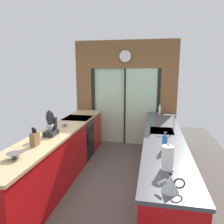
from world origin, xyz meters
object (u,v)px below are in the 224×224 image
Objects in this scene: stand_mixer at (51,126)px; soap_bottle_near at (165,142)px; soap_bottle_far at (160,109)px; mixing_bowl_near at (15,156)px; oven_range at (78,138)px; mixing_bowl_far at (65,125)px; paper_towel_roll at (168,158)px; kettle at (171,183)px; knife_block at (35,139)px.

stand_mixer is 1.81m from soap_bottle_near.
soap_bottle_far is at bearing 50.35° from stand_mixer.
oven_range is at bearing 90.46° from mixing_bowl_near.
oven_range is 2.33m from mixing_bowl_near.
oven_range is at bearing 137.62° from soap_bottle_near.
stand_mixer is at bearing 169.75° from soap_bottle_near.
paper_towel_roll is (1.78, -1.47, 0.09)m from mixing_bowl_far.
mixing_bowl_near is 1.22× the size of mixing_bowl_far.
kettle is (1.78, -1.91, 0.04)m from mixing_bowl_far.
stand_mixer is at bearing 153.22° from paper_towel_roll.
kettle is 0.82× the size of paper_towel_roll.
soap_bottle_near is at bearing 19.60° from mixing_bowl_near.
mixing_bowl_far reaches higher than oven_range.
mixing_bowl_near is 0.96m from stand_mixer.
soap_bottle_near is (1.78, -0.32, -0.06)m from stand_mixer.
stand_mixer reaches higher than knife_block.
paper_towel_roll is at bearing 90.23° from kettle.
oven_range is 3.45× the size of knife_block.
paper_towel_roll reaches higher than soap_bottle_near.
knife_block reaches higher than oven_range.
mixing_bowl_near is at bearing -90.00° from mixing_bowl_far.
oven_range is 3.25m from kettle.
soap_bottle_near reaches higher than mixing_bowl_far.
mixing_bowl_near is 3.58m from soap_bottle_far.
mixing_bowl_far is 2.61m from kettle.
mixing_bowl_near is at bearing -89.99° from knife_block.
knife_block is (-0.00, -1.07, 0.06)m from mixing_bowl_far.
soap_bottle_far is at bearing 90.03° from kettle.
knife_block is at bearing 167.28° from paper_towel_roll.
knife_block is at bearing 154.73° from kettle.
stand_mixer is 2.23m from kettle.
knife_block reaches higher than soap_bottle_far.
stand_mixer is (0.02, -1.32, 0.63)m from oven_range.
soap_bottle_far reaches higher than mixing_bowl_far.
knife_block is 1.08× the size of soap_bottle_near.
oven_range is 3.97× the size of soap_bottle_far.
knife_block is 0.50m from stand_mixer.
mixing_bowl_far is 2.38m from soap_bottle_far.
soap_bottle_near reaches higher than oven_range.
mixing_bowl_far is 0.66× the size of kettle.
soap_bottle_near is at bearing 90.00° from paper_towel_roll.
paper_towel_roll is at bearing 1.83° from mixing_bowl_near.
soap_bottle_far is 0.80× the size of paper_towel_roll.
soap_bottle_far reaches higher than mixing_bowl_near.
oven_range is 2.19× the size of stand_mixer.
knife_block is (-0.00, 0.46, 0.06)m from mixing_bowl_near.
kettle is at bearing -89.97° from soap_bottle_far.
mixing_bowl_near is at bearing 167.88° from kettle.
mixing_bowl_near is 0.81× the size of kettle.
oven_range is 4.80× the size of mixing_bowl_near.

